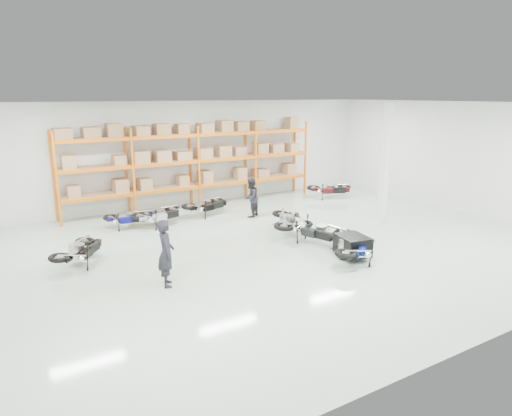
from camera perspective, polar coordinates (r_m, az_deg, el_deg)
room at (r=14.21m, az=2.67°, el=3.78°), size 18.00×18.00×18.00m
pallet_rack at (r=19.85m, az=-7.71°, el=6.64°), size 11.28×0.98×3.62m
structural_column at (r=17.93m, az=15.83°, el=5.41°), size 0.25×0.25×4.50m
moto_blue_centre at (r=13.70m, az=11.71°, el=-4.13°), size 1.83×2.09×1.22m
moto_silver_left at (r=15.95m, az=4.20°, el=-1.16°), size 1.87×2.21×1.28m
moto_black_far_left at (r=14.09m, az=-21.20°, el=-4.51°), size 1.74×1.89×1.12m
moto_touring_right at (r=15.03m, az=7.88°, el=-2.40°), size 1.42×2.02×1.19m
trailer at (r=13.93m, az=11.97°, el=-4.60°), size 0.92×1.68×0.69m
moto_back_a at (r=17.35m, az=-15.57°, el=-0.83°), size 1.65×0.98×1.01m
moto_back_b at (r=17.33m, az=-11.99°, el=-0.39°), size 1.97×1.35×1.16m
moto_back_c at (r=18.51m, az=-6.19°, el=0.74°), size 1.94×1.34×1.14m
moto_back_d at (r=21.75m, az=9.27°, el=2.68°), size 2.02×1.56×1.18m
person_left at (r=11.82m, az=-11.19°, el=-5.54°), size 0.57×0.73×1.75m
person_back at (r=18.10m, az=-0.65°, el=1.30°), size 0.96×0.92×1.57m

